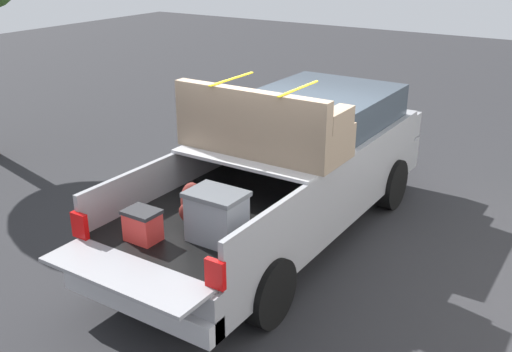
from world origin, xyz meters
The scene contains 2 objects.
ground_plane centered at (0.00, 0.00, 0.00)m, with size 40.00×40.00×0.00m, color #262628.
pickup_truck centered at (0.34, 0.00, 0.94)m, with size 6.05×2.07×2.23m.
Camera 1 is at (-6.22, -3.65, 3.79)m, focal length 41.25 mm.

